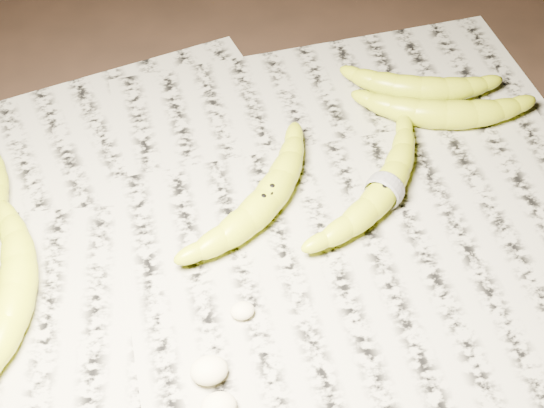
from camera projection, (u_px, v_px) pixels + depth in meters
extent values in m
plane|color=black|center=(252.00, 248.00, 0.84)|extent=(3.00, 3.00, 0.00)
cube|color=#A3A18C|center=(241.00, 235.00, 0.85)|extent=(0.90, 0.70, 0.01)
torus|color=white|center=(385.00, 188.00, 0.86)|extent=(0.03, 0.04, 0.05)
ellipsoid|color=beige|center=(209.00, 368.00, 0.72)|extent=(0.04, 0.03, 0.02)
ellipsoid|color=beige|center=(219.00, 404.00, 0.70)|extent=(0.03, 0.03, 0.02)
ellipsoid|color=beige|center=(242.00, 309.00, 0.77)|extent=(0.03, 0.02, 0.01)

